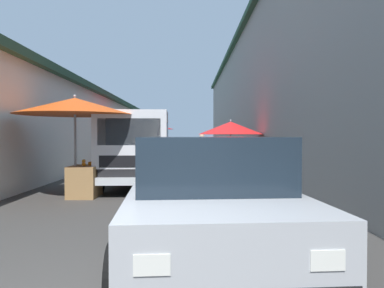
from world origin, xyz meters
TOP-DOWN VIEW (x-y plane):
  - ground at (13.50, 0.00)m, footprint 90.00×90.00m
  - building_left_whitewash at (15.75, 7.01)m, footprint 49.80×7.50m
  - building_right_concrete at (15.75, -7.01)m, footprint 49.80×7.50m
  - fruit_stall_far_right at (16.06, 1.42)m, footprint 2.86×2.86m
  - fruit_stall_far_left at (6.46, 1.95)m, footprint 2.83×2.83m
  - fruit_stall_near_right at (11.77, -2.31)m, footprint 2.49×2.49m
  - hatchback_car at (1.85, -0.96)m, footprint 4.02×2.14m
  - delivery_truck at (7.67, 0.70)m, footprint 4.97×2.09m
  - vendor_by_crates at (17.47, 0.91)m, footprint 0.65×0.23m
  - vendor_in_shade at (12.76, -1.27)m, footprint 0.62×0.23m
  - plastic_stool at (9.90, -2.14)m, footprint 0.30×0.30m

SIDE VIEW (x-z plane):
  - ground at x=13.50m, z-range 0.00..0.00m
  - plastic_stool at x=9.90m, z-range 0.11..0.54m
  - hatchback_car at x=1.85m, z-range 0.01..1.46m
  - vendor_in_shade at x=12.76m, z-range 0.11..1.64m
  - vendor_by_crates at x=17.47m, z-range 0.13..1.78m
  - delivery_truck at x=7.67m, z-range 0.00..2.08m
  - fruit_stall_near_right at x=11.77m, z-range 0.52..2.59m
  - fruit_stall_far_right at x=16.06m, z-range 0.67..2.90m
  - building_left_whitewash at x=15.75m, z-range 0.01..3.65m
  - fruit_stall_far_left at x=6.46m, z-range 0.73..3.17m
  - building_right_concrete at x=15.75m, z-range 0.01..7.09m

